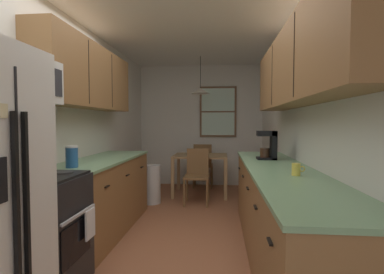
{
  "coord_description": "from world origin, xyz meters",
  "views": [
    {
      "loc": [
        0.43,
        -2.74,
        1.33
      ],
      "look_at": [
        0.05,
        1.2,
        1.14
      ],
      "focal_mm": 27.71,
      "sensor_mm": 36.0,
      "label": 1
    }
  ],
  "objects_px": {
    "dining_table": "(200,161)",
    "trash_bin": "(152,184)",
    "storage_canister": "(72,157)",
    "mug_by_coffeemaker": "(296,169)",
    "stove_range": "(37,233)",
    "dining_chair_far": "(203,163)",
    "dining_chair_near": "(197,173)",
    "microwave_over_range": "(20,80)",
    "coffee_maker": "(269,145)"
  },
  "relations": [
    {
      "from": "microwave_over_range",
      "to": "storage_canister",
      "type": "bearing_deg",
      "value": 79.25
    },
    {
      "from": "stove_range",
      "to": "dining_chair_far",
      "type": "height_order",
      "value": "stove_range"
    },
    {
      "from": "stove_range",
      "to": "dining_table",
      "type": "relative_size",
      "value": 1.12
    },
    {
      "from": "dining_table",
      "to": "dining_chair_near",
      "type": "xyz_separation_m",
      "value": [
        -0.01,
        -0.6,
        -0.13
      ]
    },
    {
      "from": "coffee_maker",
      "to": "dining_chair_near",
      "type": "bearing_deg",
      "value": 126.39
    },
    {
      "from": "dining_chair_far",
      "to": "storage_canister",
      "type": "height_order",
      "value": "storage_canister"
    },
    {
      "from": "dining_table",
      "to": "dining_chair_far",
      "type": "relative_size",
      "value": 1.09
    },
    {
      "from": "stove_range",
      "to": "trash_bin",
      "type": "bearing_deg",
      "value": 83.61
    },
    {
      "from": "coffee_maker",
      "to": "storage_canister",
      "type": "bearing_deg",
      "value": -157.29
    },
    {
      "from": "trash_bin",
      "to": "dining_table",
      "type": "bearing_deg",
      "value": 41.87
    },
    {
      "from": "stove_range",
      "to": "trash_bin",
      "type": "height_order",
      "value": "stove_range"
    },
    {
      "from": "storage_canister",
      "to": "trash_bin",
      "type": "bearing_deg",
      "value": 81.71
    },
    {
      "from": "dining_chair_far",
      "to": "dining_table",
      "type": "bearing_deg",
      "value": -90.96
    },
    {
      "from": "dining_table",
      "to": "mug_by_coffeemaker",
      "type": "height_order",
      "value": "mug_by_coffeemaker"
    },
    {
      "from": "storage_canister",
      "to": "mug_by_coffeemaker",
      "type": "height_order",
      "value": "storage_canister"
    },
    {
      "from": "stove_range",
      "to": "dining_table",
      "type": "distance_m",
      "value": 3.47
    },
    {
      "from": "microwave_over_range",
      "to": "dining_chair_near",
      "type": "height_order",
      "value": "microwave_over_range"
    },
    {
      "from": "microwave_over_range",
      "to": "trash_bin",
      "type": "bearing_deg",
      "value": 81.17
    },
    {
      "from": "stove_range",
      "to": "storage_canister",
      "type": "height_order",
      "value": "storage_canister"
    },
    {
      "from": "dining_table",
      "to": "dining_chair_near",
      "type": "bearing_deg",
      "value": -91.28
    },
    {
      "from": "stove_range",
      "to": "microwave_over_range",
      "type": "height_order",
      "value": "microwave_over_range"
    },
    {
      "from": "microwave_over_range",
      "to": "dining_chair_far",
      "type": "distance_m",
      "value": 4.24
    },
    {
      "from": "microwave_over_range",
      "to": "dining_table",
      "type": "distance_m",
      "value": 3.65
    },
    {
      "from": "dining_table",
      "to": "storage_canister",
      "type": "distance_m",
      "value": 2.96
    },
    {
      "from": "dining_chair_near",
      "to": "dining_chair_far",
      "type": "relative_size",
      "value": 1.0
    },
    {
      "from": "stove_range",
      "to": "mug_by_coffeemaker",
      "type": "bearing_deg",
      "value": 9.04
    },
    {
      "from": "dining_table",
      "to": "coffee_maker",
      "type": "relative_size",
      "value": 2.9
    },
    {
      "from": "dining_chair_near",
      "to": "dining_chair_far",
      "type": "bearing_deg",
      "value": 88.88
    },
    {
      "from": "dining_table",
      "to": "dining_chair_near",
      "type": "height_order",
      "value": "dining_chair_near"
    },
    {
      "from": "dining_chair_far",
      "to": "storage_canister",
      "type": "relative_size",
      "value": 4.34
    },
    {
      "from": "stove_range",
      "to": "dining_chair_far",
      "type": "xyz_separation_m",
      "value": [
        1.06,
        3.91,
        0.03
      ]
    },
    {
      "from": "storage_canister",
      "to": "coffee_maker",
      "type": "distance_m",
      "value": 2.17
    },
    {
      "from": "stove_range",
      "to": "coffee_maker",
      "type": "distance_m",
      "value": 2.51
    },
    {
      "from": "storage_canister",
      "to": "coffee_maker",
      "type": "bearing_deg",
      "value": 22.71
    },
    {
      "from": "dining_chair_near",
      "to": "trash_bin",
      "type": "bearing_deg",
      "value": -174.23
    },
    {
      "from": "stove_range",
      "to": "microwave_over_range",
      "type": "relative_size",
      "value": 1.84
    },
    {
      "from": "stove_range",
      "to": "mug_by_coffeemaker",
      "type": "height_order",
      "value": "stove_range"
    },
    {
      "from": "coffee_maker",
      "to": "microwave_over_range",
      "type": "bearing_deg",
      "value": -146.3
    },
    {
      "from": "dining_table",
      "to": "trash_bin",
      "type": "bearing_deg",
      "value": -138.13
    },
    {
      "from": "microwave_over_range",
      "to": "dining_chair_near",
      "type": "relative_size",
      "value": 0.66
    },
    {
      "from": "storage_canister",
      "to": "stove_range",
      "type": "bearing_deg",
      "value": -89.44
    },
    {
      "from": "stove_range",
      "to": "dining_chair_far",
      "type": "distance_m",
      "value": 4.05
    },
    {
      "from": "storage_canister",
      "to": "mug_by_coffeemaker",
      "type": "bearing_deg",
      "value": -6.82
    },
    {
      "from": "dining_table",
      "to": "microwave_over_range",
      "type": "bearing_deg",
      "value": -109.41
    },
    {
      "from": "dining_chair_far",
      "to": "coffee_maker",
      "type": "xyz_separation_m",
      "value": [
        0.93,
        -2.5,
        0.58
      ]
    },
    {
      "from": "stove_range",
      "to": "coffee_maker",
      "type": "height_order",
      "value": "coffee_maker"
    },
    {
      "from": "storage_canister",
      "to": "mug_by_coffeemaker",
      "type": "xyz_separation_m",
      "value": [
        2.04,
        -0.24,
        -0.05
      ]
    },
    {
      "from": "stove_range",
      "to": "coffee_maker",
      "type": "xyz_separation_m",
      "value": [
        1.99,
        1.41,
        0.6
      ]
    },
    {
      "from": "dining_chair_far",
      "to": "storage_canister",
      "type": "bearing_deg",
      "value": -107.71
    },
    {
      "from": "trash_bin",
      "to": "dining_chair_near",
      "type": "bearing_deg",
      "value": 5.77
    }
  ]
}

